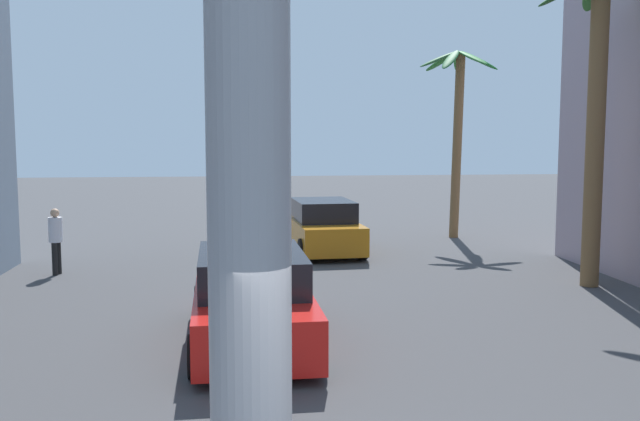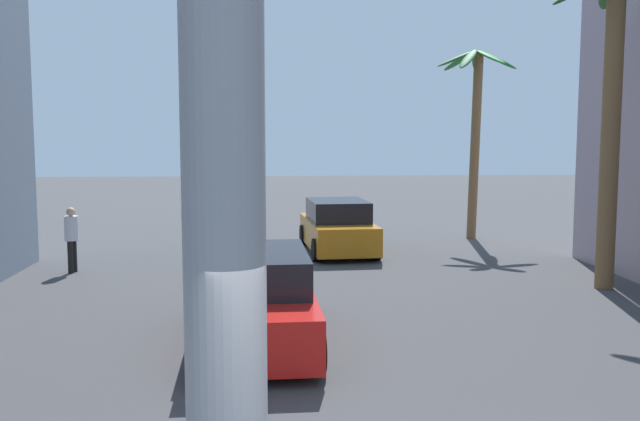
{
  "view_description": "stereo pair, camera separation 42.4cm",
  "coord_description": "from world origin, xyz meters",
  "px_view_note": "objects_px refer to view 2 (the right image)",
  "views": [
    {
      "loc": [
        -1.21,
        -4.18,
        3.51
      ],
      "look_at": [
        0.0,
        6.12,
        2.4
      ],
      "focal_mm": 40.0,
      "sensor_mm": 36.0,
      "label": 1
    },
    {
      "loc": [
        -0.79,
        -4.22,
        3.51
      ],
      "look_at": [
        0.0,
        6.12,
        2.4
      ],
      "focal_mm": 40.0,
      "sensor_mm": 36.0,
      "label": 2
    }
  ],
  "objects_px": {
    "car_far": "(338,228)",
    "palm_tree_far_right": "(475,114)",
    "palm_tree_mid_right": "(611,108)",
    "pedestrian_far_left": "(72,235)",
    "car_lead": "(255,299)"
  },
  "relations": [
    {
      "from": "car_lead",
      "to": "car_far",
      "type": "xyz_separation_m",
      "value": [
        2.33,
        9.17,
        -0.0
      ]
    },
    {
      "from": "car_far",
      "to": "palm_tree_far_right",
      "type": "distance_m",
      "value": 6.46
    },
    {
      "from": "palm_tree_far_right",
      "to": "palm_tree_mid_right",
      "type": "height_order",
      "value": "palm_tree_mid_right"
    },
    {
      "from": "palm_tree_far_right",
      "to": "palm_tree_mid_right",
      "type": "xyz_separation_m",
      "value": [
        0.75,
        -7.94,
        -0.09
      ]
    },
    {
      "from": "palm_tree_far_right",
      "to": "car_far",
      "type": "bearing_deg",
      "value": -152.78
    },
    {
      "from": "car_lead",
      "to": "palm_tree_far_right",
      "type": "distance_m",
      "value": 14.13
    },
    {
      "from": "palm_tree_far_right",
      "to": "pedestrian_far_left",
      "type": "height_order",
      "value": "palm_tree_far_right"
    },
    {
      "from": "palm_tree_far_right",
      "to": "car_lead",
      "type": "bearing_deg",
      "value": -121.62
    },
    {
      "from": "car_far",
      "to": "car_lead",
      "type": "bearing_deg",
      "value": -104.24
    },
    {
      "from": "car_far",
      "to": "palm_tree_far_right",
      "type": "xyz_separation_m",
      "value": [
        4.86,
        2.5,
        3.45
      ]
    },
    {
      "from": "palm_tree_mid_right",
      "to": "pedestrian_far_left",
      "type": "height_order",
      "value": "palm_tree_mid_right"
    },
    {
      "from": "palm_tree_mid_right",
      "to": "pedestrian_far_left",
      "type": "relative_size",
      "value": 4.25
    },
    {
      "from": "palm_tree_far_right",
      "to": "palm_tree_mid_right",
      "type": "bearing_deg",
      "value": -84.59
    },
    {
      "from": "car_lead",
      "to": "palm_tree_mid_right",
      "type": "bearing_deg",
      "value": 25.17
    },
    {
      "from": "car_far",
      "to": "pedestrian_far_left",
      "type": "bearing_deg",
      "value": -159.2
    }
  ]
}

